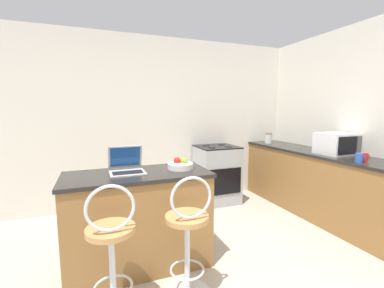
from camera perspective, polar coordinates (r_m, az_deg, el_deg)
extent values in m
cube|color=silver|center=(4.06, -10.56, 4.79)|extent=(12.00, 0.06, 2.60)
cube|color=olive|center=(2.60, -11.70, -16.51)|extent=(1.30, 0.57, 0.88)
cube|color=black|center=(2.44, -11.99, -6.68)|extent=(1.33, 0.60, 0.03)
cube|color=olive|center=(3.97, 28.05, -8.69)|extent=(0.59, 2.98, 0.88)
cube|color=black|center=(3.87, 28.47, -2.16)|extent=(0.62, 3.01, 0.03)
cylinder|color=silver|center=(2.13, -17.22, -25.87)|extent=(0.04, 0.04, 0.65)
torus|color=silver|center=(2.18, -17.10, -28.06)|extent=(0.28, 0.28, 0.02)
cylinder|color=#B7844C|center=(1.96, -17.63, -17.71)|extent=(0.34, 0.34, 0.04)
torus|color=silver|center=(1.80, -17.70, -13.47)|extent=(0.32, 0.02, 0.32)
cylinder|color=silver|center=(2.22, -1.10, -23.95)|extent=(0.04, 0.04, 0.65)
torus|color=silver|center=(2.27, -1.09, -26.10)|extent=(0.28, 0.28, 0.02)
cylinder|color=#B7844C|center=(2.06, -1.12, -16.05)|extent=(0.34, 0.34, 0.04)
torus|color=silver|center=(1.91, -0.17, -11.86)|extent=(0.32, 0.02, 0.32)
cube|color=#B7BABF|center=(2.45, -14.15, -6.20)|extent=(0.32, 0.25, 0.01)
cube|color=black|center=(2.43, -14.10, -6.15)|extent=(0.27, 0.14, 0.00)
cube|color=#B7BABF|center=(2.56, -14.61, -2.78)|extent=(0.32, 0.09, 0.23)
cube|color=#19478C|center=(2.55, -14.60, -2.76)|extent=(0.28, 0.08, 0.19)
cube|color=silver|center=(3.85, 29.44, 0.09)|extent=(0.44, 0.37, 0.28)
cube|color=black|center=(3.70, 31.31, -0.30)|extent=(0.31, 0.01, 0.22)
cube|color=#4C4C51|center=(3.86, 33.12, -0.15)|extent=(0.09, 0.01, 0.22)
cube|color=#9EA3A8|center=(4.21, 5.48, -6.79)|extent=(0.63, 0.59, 0.89)
cube|color=black|center=(3.96, 7.42, -8.27)|extent=(0.54, 0.01, 0.40)
cube|color=black|center=(4.12, 5.56, -0.61)|extent=(0.63, 0.59, 0.02)
cylinder|color=black|center=(3.95, 4.48, -0.75)|extent=(0.11, 0.11, 0.01)
cylinder|color=black|center=(4.08, 8.08, -0.53)|extent=(0.11, 0.11, 0.01)
cylinder|color=black|center=(4.16, 3.10, -0.30)|extent=(0.11, 0.11, 0.01)
cylinder|color=black|center=(4.28, 6.57, -0.11)|extent=(0.11, 0.11, 0.01)
cylinder|color=red|center=(3.47, 33.89, -2.44)|extent=(0.08, 0.08, 0.10)
torus|color=red|center=(3.51, 34.38, -2.29)|extent=(0.01, 0.06, 0.06)
cylinder|color=silver|center=(4.62, 16.60, 1.13)|extent=(0.11, 0.11, 0.16)
cylinder|color=olive|center=(4.61, 16.64, 2.24)|extent=(0.12, 0.12, 0.02)
cylinder|color=#2D51AD|center=(3.37, 33.12, -2.61)|extent=(0.08, 0.08, 0.10)
torus|color=#2D51AD|center=(3.41, 33.62, -2.45)|extent=(0.01, 0.07, 0.07)
cylinder|color=silver|center=(2.55, -2.60, -4.90)|extent=(0.25, 0.25, 0.05)
sphere|color=red|center=(2.57, -3.36, -3.69)|extent=(0.07, 0.07, 0.07)
sphere|color=orange|center=(2.58, -1.94, -3.68)|extent=(0.07, 0.07, 0.07)
sphere|color=#66B233|center=(2.56, -1.57, -3.78)|extent=(0.06, 0.06, 0.06)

